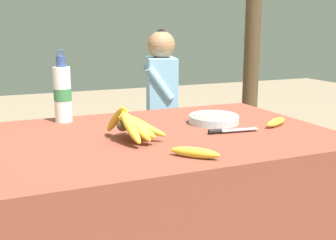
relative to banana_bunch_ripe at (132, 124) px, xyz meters
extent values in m
cube|color=brown|center=(0.15, 0.07, -0.42)|extent=(1.37, 0.95, 0.71)
sphere|color=#4C381E|center=(-0.04, 0.00, 0.00)|extent=(0.05, 0.05, 0.05)
ellipsoid|color=gold|center=(-0.02, -0.06, 0.00)|extent=(0.07, 0.15, 0.12)
ellipsoid|color=gold|center=(0.00, -0.05, 0.00)|extent=(0.12, 0.14, 0.12)
ellipsoid|color=gold|center=(0.01, -0.05, 0.00)|extent=(0.14, 0.14, 0.10)
ellipsoid|color=gold|center=(0.03, -0.03, -0.01)|extent=(0.19, 0.10, 0.10)
ellipsoid|color=gold|center=(0.03, 0.00, 0.00)|extent=(0.16, 0.04, 0.12)
ellipsoid|color=gold|center=(0.02, 0.02, 0.00)|extent=(0.16, 0.10, 0.09)
ellipsoid|color=gold|center=(0.01, 0.04, 0.00)|extent=(0.16, 0.15, 0.11)
ellipsoid|color=gold|center=(-0.01, 0.06, 0.01)|extent=(0.10, 0.17, 0.15)
ellipsoid|color=gold|center=(-0.05, 0.07, 0.01)|extent=(0.05, 0.17, 0.14)
cylinder|color=silver|center=(0.43, 0.14, -0.05)|extent=(0.23, 0.23, 0.03)
torus|color=silver|center=(0.43, 0.14, -0.04)|extent=(0.23, 0.23, 0.02)
cylinder|color=#D1B77A|center=(0.43, 0.14, -0.03)|extent=(0.19, 0.19, 0.01)
cylinder|color=white|center=(-0.18, 0.44, 0.06)|extent=(0.08, 0.08, 0.25)
cylinder|color=#38844C|center=(-0.18, 0.44, 0.06)|extent=(0.08, 0.08, 0.05)
cylinder|color=#33477F|center=(-0.18, 0.44, 0.21)|extent=(0.04, 0.04, 0.05)
torus|color=#33477F|center=(-0.18, 0.44, 0.24)|extent=(0.03, 0.01, 0.03)
ellipsoid|color=gold|center=(0.12, -0.28, -0.05)|extent=(0.14, 0.15, 0.04)
ellipsoid|color=gold|center=(0.65, -0.02, -0.05)|extent=(0.15, 0.10, 0.04)
cube|color=#BCBCC1|center=(0.45, -0.04, -0.06)|extent=(0.16, 0.05, 0.00)
cylinder|color=black|center=(0.34, -0.03, -0.06)|extent=(0.06, 0.03, 0.02)
cube|color=brown|center=(0.37, 1.37, -0.38)|extent=(1.64, 0.32, 0.04)
cube|color=brown|center=(-0.34, 1.25, -0.59)|extent=(0.06, 0.06, 0.38)
cube|color=brown|center=(1.09, 1.25, -0.59)|extent=(0.06, 0.06, 0.38)
cube|color=brown|center=(-0.34, 1.49, -0.59)|extent=(0.06, 0.06, 0.38)
cube|color=brown|center=(1.09, 1.49, -0.59)|extent=(0.06, 0.06, 0.38)
cylinder|color=#473828|center=(0.39, 1.32, -0.57)|extent=(0.09, 0.09, 0.41)
cylinder|color=#473828|center=(0.51, 1.29, -0.35)|extent=(0.31, 0.17, 0.09)
cylinder|color=#473828|center=(0.45, 1.50, -0.57)|extent=(0.09, 0.09, 0.41)
cylinder|color=#473828|center=(0.56, 1.47, -0.35)|extent=(0.31, 0.17, 0.09)
cube|color=#84B7E0|center=(0.67, 1.34, -0.11)|extent=(0.29, 0.38, 0.51)
cylinder|color=#84B7E0|center=(0.59, 1.19, -0.02)|extent=(0.21, 0.12, 0.25)
cylinder|color=#84B7E0|center=(0.68, 1.50, -0.02)|extent=(0.21, 0.12, 0.25)
sphere|color=#9E704C|center=(0.67, 1.34, 0.23)|extent=(0.20, 0.20, 0.20)
sphere|color=black|center=(0.67, 1.34, 0.31)|extent=(0.08, 0.08, 0.08)
sphere|color=#4C381E|center=(-0.08, 1.37, -0.31)|extent=(0.04, 0.04, 0.04)
ellipsoid|color=#8EA842|center=(-0.07, 1.32, -0.30)|extent=(0.05, 0.14, 0.11)
ellipsoid|color=#8EA842|center=(-0.02, 1.35, -0.31)|extent=(0.15, 0.10, 0.11)
ellipsoid|color=#8EA842|center=(-0.03, 1.39, -0.31)|extent=(0.15, 0.09, 0.09)
ellipsoid|color=#8EA842|center=(-0.06, 1.43, -0.30)|extent=(0.07, 0.15, 0.12)
camera|label=1|loc=(-0.48, -1.48, 0.36)|focal=45.00mm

